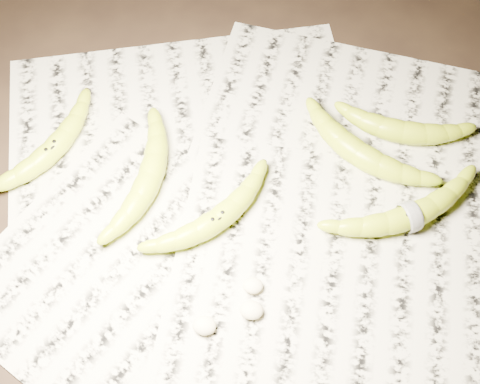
# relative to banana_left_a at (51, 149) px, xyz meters

# --- Properties ---
(ground) EXTENTS (3.00, 3.00, 0.00)m
(ground) POSITION_rel_banana_left_a_xyz_m (0.30, -0.04, -0.03)
(ground) COLOR black
(ground) RESTS_ON ground
(newspaper_patch) EXTENTS (0.90, 0.70, 0.01)m
(newspaper_patch) POSITION_rel_banana_left_a_xyz_m (0.33, -0.07, -0.02)
(newspaper_patch) COLOR beige
(newspaper_patch) RESTS_ON ground
(banana_left_a) EXTENTS (0.15, 0.20, 0.04)m
(banana_left_a) POSITION_rel_banana_left_a_xyz_m (0.00, 0.00, 0.00)
(banana_left_a) COLOR #B5CB19
(banana_left_a) RESTS_ON newspaper_patch
(banana_left_b) EXTENTS (0.09, 0.21, 0.04)m
(banana_left_b) POSITION_rel_banana_left_a_xyz_m (0.16, -0.03, 0.00)
(banana_left_b) COLOR #B5CB19
(banana_left_b) RESTS_ON newspaper_patch
(banana_center) EXTENTS (0.18, 0.18, 0.04)m
(banana_center) POSITION_rel_banana_left_a_xyz_m (0.27, -0.08, 0.00)
(banana_center) COLOR #B5CB19
(banana_center) RESTS_ON newspaper_patch
(banana_taped) EXTENTS (0.22, 0.16, 0.04)m
(banana_taped) POSITION_rel_banana_left_a_xyz_m (0.54, -0.04, 0.00)
(banana_taped) COLOR #B5CB19
(banana_taped) RESTS_ON newspaper_patch
(banana_upper_a) EXTENTS (0.21, 0.16, 0.04)m
(banana_upper_a) POSITION_rel_banana_left_a_xyz_m (0.47, 0.05, 0.00)
(banana_upper_a) COLOR #B5CB19
(banana_upper_a) RESTS_ON newspaper_patch
(banana_upper_b) EXTENTS (0.19, 0.07, 0.04)m
(banana_upper_b) POSITION_rel_banana_left_a_xyz_m (0.53, 0.10, 0.00)
(banana_upper_b) COLOR #B5CB19
(banana_upper_b) RESTS_ON newspaper_patch
(measuring_tape) EXTENTS (0.03, 0.04, 0.05)m
(measuring_tape) POSITION_rel_banana_left_a_xyz_m (0.54, -0.04, 0.00)
(measuring_tape) COLOR white
(measuring_tape) RESTS_ON newspaper_patch
(flesh_chunk_a) EXTENTS (0.03, 0.03, 0.02)m
(flesh_chunk_a) POSITION_rel_banana_left_a_xyz_m (0.27, -0.24, -0.01)
(flesh_chunk_a) COLOR beige
(flesh_chunk_a) RESTS_ON newspaper_patch
(flesh_chunk_b) EXTENTS (0.03, 0.03, 0.02)m
(flesh_chunk_b) POSITION_rel_banana_left_a_xyz_m (0.33, -0.21, -0.01)
(flesh_chunk_b) COLOR beige
(flesh_chunk_b) RESTS_ON newspaper_patch
(flesh_chunk_c) EXTENTS (0.03, 0.02, 0.02)m
(flesh_chunk_c) POSITION_rel_banana_left_a_xyz_m (0.33, -0.17, -0.01)
(flesh_chunk_c) COLOR beige
(flesh_chunk_c) RESTS_ON newspaper_patch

